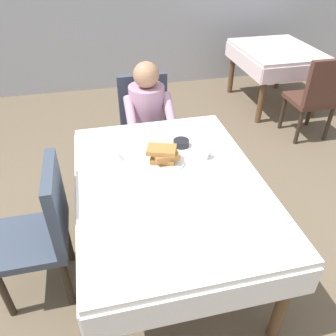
% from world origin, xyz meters
% --- Properties ---
extents(ground_plane, '(14.00, 14.00, 0.00)m').
position_xyz_m(ground_plane, '(0.00, 0.00, 0.00)').
color(ground_plane, brown).
extents(dining_table_main, '(1.12, 1.52, 0.74)m').
position_xyz_m(dining_table_main, '(0.00, 0.00, 0.65)').
color(dining_table_main, white).
rests_on(dining_table_main, ground).
extents(chair_diner, '(0.44, 0.45, 0.93)m').
position_xyz_m(chair_diner, '(0.05, 1.17, 0.53)').
color(chair_diner, '#384251').
rests_on(chair_diner, ground).
extents(diner_person, '(0.40, 0.43, 1.12)m').
position_xyz_m(diner_person, '(0.05, 1.01, 0.67)').
color(diner_person, '#B2849E').
rests_on(diner_person, ground).
extents(chair_left_side, '(0.45, 0.44, 0.93)m').
position_xyz_m(chair_left_side, '(-0.77, 0.00, 0.53)').
color(chair_left_side, '#384251').
rests_on(chair_left_side, ground).
extents(plate_breakfast, '(0.28, 0.28, 0.02)m').
position_xyz_m(plate_breakfast, '(0.00, 0.19, 0.75)').
color(plate_breakfast, white).
rests_on(plate_breakfast, dining_table_main).
extents(breakfast_stack, '(0.21, 0.19, 0.10)m').
position_xyz_m(breakfast_stack, '(0.00, 0.19, 0.81)').
color(breakfast_stack, '#A36B33').
rests_on(breakfast_stack, plate_breakfast).
extents(cup_coffee, '(0.11, 0.08, 0.08)m').
position_xyz_m(cup_coffee, '(0.27, 0.18, 0.78)').
color(cup_coffee, white).
rests_on(cup_coffee, dining_table_main).
extents(bowl_butter, '(0.11, 0.11, 0.04)m').
position_xyz_m(bowl_butter, '(0.17, 0.36, 0.76)').
color(bowl_butter, black).
rests_on(bowl_butter, dining_table_main).
extents(syrup_pitcher, '(0.08, 0.08, 0.07)m').
position_xyz_m(syrup_pitcher, '(-0.28, 0.29, 0.78)').
color(syrup_pitcher, silver).
rests_on(syrup_pitcher, dining_table_main).
extents(fork_left_of_plate, '(0.02, 0.18, 0.00)m').
position_xyz_m(fork_left_of_plate, '(-0.19, 0.17, 0.74)').
color(fork_left_of_plate, silver).
rests_on(fork_left_of_plate, dining_table_main).
extents(knife_right_of_plate, '(0.04, 0.20, 0.00)m').
position_xyz_m(knife_right_of_plate, '(0.19, 0.17, 0.74)').
color(knife_right_of_plate, silver).
rests_on(knife_right_of_plate, dining_table_main).
extents(spoon_near_edge, '(0.15, 0.04, 0.00)m').
position_xyz_m(spoon_near_edge, '(0.01, -0.17, 0.74)').
color(spoon_near_edge, silver).
rests_on(spoon_near_edge, dining_table_main).
extents(napkin_folded, '(0.18, 0.13, 0.01)m').
position_xyz_m(napkin_folded, '(-0.32, 0.02, 0.74)').
color(napkin_folded, white).
rests_on(napkin_folded, dining_table_main).
extents(background_table_far, '(0.92, 1.12, 0.74)m').
position_xyz_m(background_table_far, '(1.92, 2.30, 0.62)').
color(background_table_far, silver).
rests_on(background_table_far, ground).
extents(background_chair_empty, '(0.44, 0.45, 0.93)m').
position_xyz_m(background_chair_empty, '(1.92, 1.35, 0.53)').
color(background_chair_empty, '#4C2D23').
rests_on(background_chair_empty, ground).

